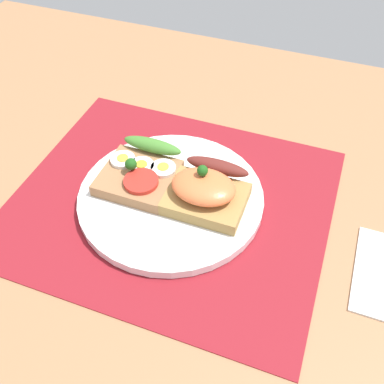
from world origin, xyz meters
TOP-DOWN VIEW (x-y plane):
  - ground_plane at (0.00, 0.00)cm, footprint 120.00×90.00cm
  - placemat at (0.00, 0.00)cm, footprint 41.50×35.89cm
  - plate at (0.00, 0.00)cm, footprint 24.60×24.60cm
  - sandwich_egg_tomato at (-4.86, 1.37)cm, footprint 9.73×10.54cm
  - sandwich_salmon at (4.74, 0.55)cm, footprint 10.08×9.33cm

SIDE VIEW (x-z plane):
  - ground_plane at x=0.00cm, z-range -3.20..0.00cm
  - placemat at x=0.00cm, z-range 0.00..0.30cm
  - plate at x=0.00cm, z-range 0.30..1.55cm
  - sandwich_egg_tomato at x=-4.86cm, z-range 0.92..4.79cm
  - sandwich_salmon at x=4.74cm, z-range 0.73..6.45cm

